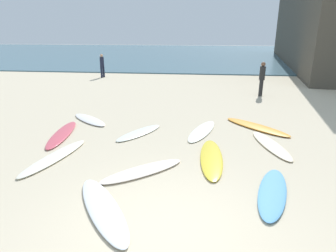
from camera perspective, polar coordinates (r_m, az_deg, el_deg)
The scene contains 15 objects.
ground_plane at distance 5.21m, azimuth -0.39°, elevation -20.01°, with size 120.00×120.00×0.00m, color beige.
ocean_water at distance 42.04m, azimuth 6.11°, elevation 14.10°, with size 120.00×40.00×0.08m, color #426675.
surfboard_0 at distance 5.79m, azimuth -12.70°, elevation -15.56°, with size 0.56×2.44×0.08m, color silver.
surfboard_1 at distance 8.24m, azimuth -21.44°, elevation -5.70°, with size 0.50×2.53×0.08m, color silver.
surfboard_2 at distance 9.49m, azimuth -5.71°, elevation -1.32°, with size 0.54×2.01×0.06m, color white.
surfboard_3 at distance 6.99m, azimuth -5.05°, elevation -8.81°, with size 0.54×2.18×0.08m, color silver.
surfboard_4 at distance 6.50m, azimuth 19.94°, elevation -12.20°, with size 0.55×2.19×0.08m, color #569CD6.
surfboard_5 at distance 7.70m, azimuth 8.56°, elevation -6.26°, with size 0.58×2.54×0.08m, color yellow.
surfboard_6 at distance 9.91m, azimuth -20.19°, elevation -1.49°, with size 0.52×2.60×0.08m, color #D9505F.
surfboard_7 at distance 10.44m, azimuth 17.09°, elevation -0.14°, with size 0.60×2.56×0.09m, color orange.
surfboard_8 at distance 11.17m, azimuth -15.23°, elevation 1.22°, with size 0.55×2.07×0.08m, color white.
surfboard_9 at distance 8.98m, azimuth 19.66°, elevation -3.53°, with size 0.51×2.31×0.07m, color #F3E1BD.
surfboard_10 at distance 9.68m, azimuth 6.73°, elevation -0.96°, with size 0.56×2.32×0.06m, color white.
beachgoer_near at distance 15.47m, azimuth 18.07°, elevation 9.15°, with size 0.38×0.38×1.71m.
beachgoer_mid at distance 21.18m, azimuth -12.89°, elevation 11.75°, with size 0.38×0.38×1.62m.
Camera 1 is at (0.50, -4.04, 3.25)m, focal length 30.87 mm.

